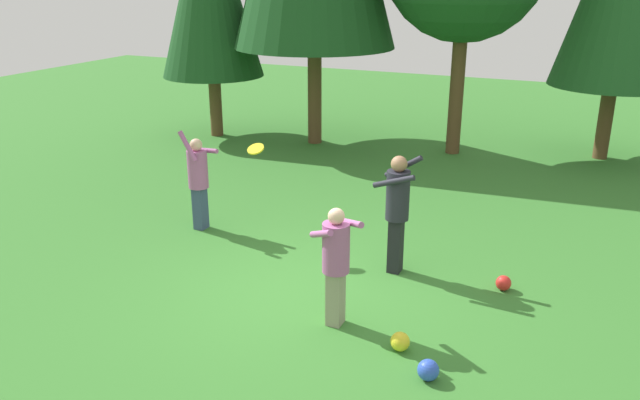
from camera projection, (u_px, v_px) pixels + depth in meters
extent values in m
plane|color=#387A2D|center=(311.00, 293.00, 8.92)|extent=(40.00, 40.00, 0.00)
cube|color=#38476B|center=(200.00, 208.00, 11.03)|extent=(0.19, 0.22, 0.75)
cylinder|color=#A85693|center=(198.00, 169.00, 10.79)|extent=(0.34, 0.34, 0.65)
sphere|color=beige|center=(196.00, 145.00, 10.65)|extent=(0.21, 0.21, 0.21)
cylinder|color=#A85693|center=(205.00, 150.00, 10.86)|extent=(0.56, 0.15, 0.12)
cylinder|color=#A85693|center=(188.00, 146.00, 10.48)|extent=(0.38, 0.13, 0.51)
cube|color=black|center=(396.00, 245.00, 9.43)|extent=(0.19, 0.22, 0.84)
cylinder|color=#23232D|center=(398.00, 195.00, 9.16)|extent=(0.34, 0.34, 0.73)
sphere|color=#8C6647|center=(399.00, 164.00, 9.00)|extent=(0.24, 0.24, 0.24)
cylinder|color=#23232D|center=(394.00, 182.00, 8.90)|extent=(0.61, 0.10, 0.27)
cylinder|color=#23232D|center=(403.00, 167.00, 9.20)|extent=(0.57, 0.10, 0.40)
cube|color=gray|center=(336.00, 298.00, 8.03)|extent=(0.19, 0.22, 0.73)
cylinder|color=#A85693|center=(336.00, 248.00, 7.80)|extent=(0.34, 0.34, 0.64)
sphere|color=beige|center=(336.00, 216.00, 7.66)|extent=(0.21, 0.21, 0.21)
cylinder|color=#A85693|center=(321.00, 234.00, 7.64)|extent=(0.45, 0.41, 0.28)
cylinder|color=#A85693|center=(351.00, 223.00, 7.78)|extent=(0.47, 0.41, 0.21)
cylinder|color=yellow|center=(256.00, 149.00, 10.00)|extent=(0.30, 0.29, 0.14)
sphere|color=red|center=(503.00, 283.00, 8.96)|extent=(0.22, 0.22, 0.22)
sphere|color=yellow|center=(400.00, 342.00, 7.54)|extent=(0.23, 0.23, 0.23)
sphere|color=blue|center=(428.00, 370.00, 6.99)|extent=(0.24, 0.24, 0.24)
cylinder|color=brown|center=(214.00, 81.00, 16.94)|extent=(0.33, 0.33, 2.93)
cylinder|color=brown|center=(457.00, 84.00, 15.19)|extent=(0.33, 0.33, 3.38)
cylinder|color=brown|center=(609.00, 92.00, 14.79)|extent=(0.33, 0.33, 3.14)
cylinder|color=brown|center=(315.00, 56.00, 15.96)|extent=(0.35, 0.35, 4.42)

